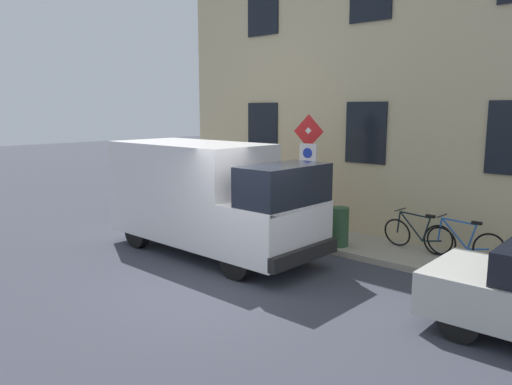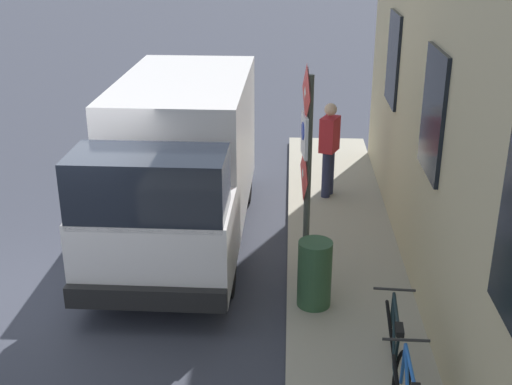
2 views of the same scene
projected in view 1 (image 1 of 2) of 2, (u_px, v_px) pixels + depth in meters
ground_plane at (230, 289)px, 9.10m from camera, size 80.00×80.00×0.00m
sidewalk_slab at (344, 243)px, 11.93m from camera, size 1.70×14.24×0.14m
building_facade at (376, 70)px, 12.12m from camera, size 0.75×12.24×8.40m
sign_post_stacked at (308, 165)px, 11.57m from camera, size 0.17×0.56×2.88m
delivery_van at (208, 195)px, 11.20m from camera, size 2.05×5.35×2.50m
bicycle_blue at (463, 243)px, 10.32m from camera, size 0.46×1.71×0.89m
bicycle_black at (418, 235)px, 10.96m from camera, size 0.46×1.72×0.89m
pedestrian at (233, 187)px, 14.07m from camera, size 0.39×0.47×1.72m
litter_bin at (339, 227)px, 11.38m from camera, size 0.44×0.44×0.90m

